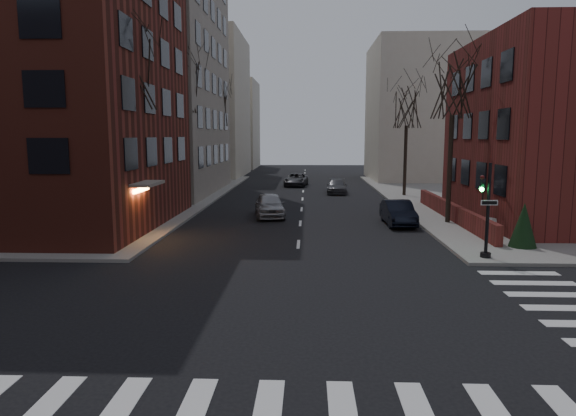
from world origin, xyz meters
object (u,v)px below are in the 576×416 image
object	(u,v)px
tree_left_a	(128,72)
traffic_signal	(486,216)
car_lane_silver	(270,205)
car_lane_far	(296,180)
streetlamp_near	(180,151)
car_lane_gray	(337,186)
sandwich_board	(490,225)
streetlamp_far	(227,145)
tree_right_b	(407,108)
parked_sedan	(398,213)
tree_right_a	(453,87)
tree_left_b	(184,86)
evergreen_shrub	(524,225)
tree_left_c	(217,108)

from	to	relation	value
tree_left_a	traffic_signal	bearing A→B (deg)	-16.65
car_lane_silver	car_lane_far	distance (m)	20.84
traffic_signal	streetlamp_near	bearing A→B (deg)	141.13
car_lane_gray	sandwich_board	xyz separation A→B (m)	(7.01, -19.88, -0.08)
streetlamp_near	car_lane_silver	bearing A→B (deg)	-14.11
streetlamp_near	streetlamp_far	world-z (taller)	same
car_lane_silver	car_lane_far	bearing A→B (deg)	79.03
traffic_signal	streetlamp_near	xyz separation A→B (m)	(-16.14, 13.01, 2.33)
streetlamp_far	car_lane_gray	bearing A→B (deg)	-33.82
tree_right_b	parked_sedan	bearing A→B (deg)	-101.85
tree_right_a	tree_left_b	bearing A→B (deg)	155.56
traffic_signal	sandwich_board	distance (m)	6.11
car_lane_far	tree_left_b	bearing A→B (deg)	-112.52
traffic_signal	tree_right_a	bearing A→B (deg)	84.53
tree_left_b	tree_right_a	xyz separation A→B (m)	(17.60, -8.00, -0.88)
streetlamp_near	car_lane_silver	xyz separation A→B (m)	(6.16, -1.55, -3.46)
streetlamp_far	car_lane_silver	xyz separation A→B (m)	(6.16, -21.55, -3.46)
evergreen_shrub	tree_right_b	bearing A→B (deg)	94.43
tree_right_a	tree_left_a	bearing A→B (deg)	-167.20
tree_right_a	streetlamp_far	world-z (taller)	tree_right_a
car_lane_silver	car_lane_gray	xyz separation A→B (m)	(5.15, 13.98, -0.14)
traffic_signal	evergreen_shrub	bearing A→B (deg)	41.10
tree_left_c	sandwich_board	xyz separation A→B (m)	(18.91, -25.46, -7.47)
traffic_signal	sandwich_board	size ratio (longest dim) A/B	4.85
tree_left_c	evergreen_shrub	xyz separation A→B (m)	(19.21, -28.84, -6.84)
streetlamp_near	traffic_signal	bearing A→B (deg)	-38.87
tree_right_a	parked_sedan	distance (m)	7.90
tree_right_a	parked_sedan	xyz separation A→B (m)	(-2.99, -0.25, -7.31)
tree_right_a	sandwich_board	world-z (taller)	tree_right_a
streetlamp_far	car_lane_gray	size ratio (longest dim) A/B	1.43
tree_left_b	tree_right_b	xyz separation A→B (m)	(17.60, 6.00, -1.33)
parked_sedan	car_lane_gray	world-z (taller)	parked_sedan
evergreen_shrub	parked_sedan	bearing A→B (deg)	124.90
traffic_signal	streetlamp_far	bearing A→B (deg)	116.06
traffic_signal	tree_left_c	xyz separation A→B (m)	(-16.74, 31.01, 6.12)
tree_right_b	tree_right_a	bearing A→B (deg)	-90.00
tree_left_c	streetlamp_near	bearing A→B (deg)	-88.09
streetlamp_near	car_lane_silver	world-z (taller)	streetlamp_near
streetlamp_far	sandwich_board	size ratio (longest dim) A/B	7.61
tree_left_b	car_lane_gray	distance (m)	16.77
tree_right_b	tree_left_a	bearing A→B (deg)	-134.36
traffic_signal	tree_left_c	world-z (taller)	tree_left_c
tree_right_b	streetlamp_far	world-z (taller)	tree_right_b
traffic_signal	car_lane_far	world-z (taller)	traffic_signal
tree_left_a	car_lane_gray	xyz separation A→B (m)	(11.90, 20.43, -7.83)
parked_sedan	car_lane_gray	distance (m)	16.89
tree_left_a	tree_right_a	world-z (taller)	tree_left_a
tree_left_b	evergreen_shrub	size ratio (longest dim) A/B	5.22
streetlamp_far	parked_sedan	bearing A→B (deg)	-59.98
tree_left_b	tree_right_b	world-z (taller)	tree_left_b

